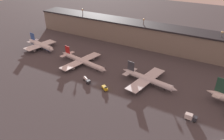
{
  "coord_description": "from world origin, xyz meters",
  "views": [
    {
      "loc": [
        72.64,
        -100.5,
        77.63
      ],
      "look_at": [
        6.75,
        12.74,
        6.0
      ],
      "focal_mm": 35.0,
      "sensor_mm": 36.0,
      "label": 1
    }
  ],
  "objects": [
    {
      "name": "airplane_0",
      "position": [
        -73.51,
        24.27,
        3.91
      ],
      "size": [
        37.79,
        29.56,
        12.46
      ],
      "rotation": [
        0.0,
        0.0,
        -0.17
      ],
      "color": "white",
      "rests_on": "ground"
    },
    {
      "name": "service_vehicle_3",
      "position": [
        63.81,
        -4.34,
        1.96
      ],
      "size": [
        6.06,
        2.55,
        3.56
      ],
      "rotation": [
        0.0,
        0.0,
        0.0
      ],
      "color": "#282D38",
      "rests_on": "ground"
    },
    {
      "name": "airplane_2",
      "position": [
        31.2,
        17.47,
        3.38
      ],
      "size": [
        41.66,
        37.32,
        12.0
      ],
      "rotation": [
        0.0,
        0.0,
        -0.17
      ],
      "color": "silver",
      "rests_on": "ground"
    },
    {
      "name": "service_vehicle_2",
      "position": [
        -5.02,
        -0.81,
        1.57
      ],
      "size": [
        7.63,
        5.55,
        2.62
      ],
      "rotation": [
        0.0,
        0.0,
        -0.51
      ],
      "color": "#282D38",
      "rests_on": "ground"
    },
    {
      "name": "ground",
      "position": [
        0.0,
        0.0,
        0.0
      ],
      "size": [
        600.0,
        600.0,
        0.0
      ],
      "primitive_type": "plane",
      "color": "#423F44"
    },
    {
      "name": "lamp_post_0",
      "position": [
        -64.66,
        76.35,
        16.71
      ],
      "size": [
        1.8,
        1.8,
        26.47
      ],
      "color": "slate",
      "rests_on": "ground"
    },
    {
      "name": "lamp_post_1",
      "position": [
        1.85,
        76.35,
        16.39
      ],
      "size": [
        1.8,
        1.8,
        25.89
      ],
      "color": "slate",
      "rests_on": "ground"
    },
    {
      "name": "terminal_building",
      "position": [
        0.0,
        79.21,
        10.35
      ],
      "size": [
        225.89,
        21.24,
        20.59
      ],
      "color": "gray",
      "rests_on": "ground"
    },
    {
      "name": "lamp_post_2",
      "position": [
        65.26,
        76.35,
        15.99
      ],
      "size": [
        1.8,
        1.8,
        25.16
      ],
      "color": "slate",
      "rests_on": "ground"
    },
    {
      "name": "airplane_1",
      "position": [
        -22.71,
        18.07,
        3.11
      ],
      "size": [
        48.61,
        37.97,
        11.12
      ],
      "rotation": [
        0.0,
        0.0,
        -0.17
      ],
      "color": "silver",
      "rests_on": "ground"
    },
    {
      "name": "service_vehicle_1",
      "position": [
        10.54,
        -2.81,
        1.39
      ],
      "size": [
        5.55,
        4.72,
        2.94
      ],
      "rotation": [
        0.0,
        0.0,
        -0.59
      ],
      "color": "gold",
      "rests_on": "ground"
    }
  ]
}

